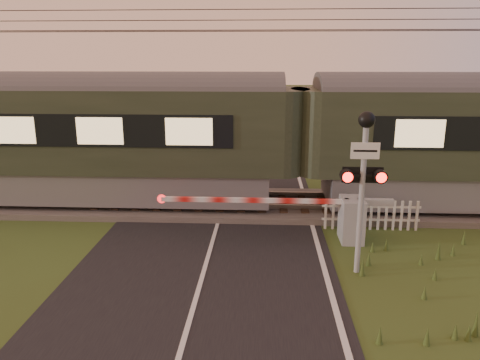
# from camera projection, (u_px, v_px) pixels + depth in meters

# --- Properties ---
(ground) EXTENTS (160.00, 160.00, 0.00)m
(ground) POSITION_uv_depth(u_px,v_px,m) (193.00, 310.00, 9.02)
(ground) COLOR #39491C
(ground) RESTS_ON ground
(road) EXTENTS (6.00, 140.00, 0.03)m
(road) POSITION_uv_depth(u_px,v_px,m) (192.00, 316.00, 8.79)
(road) COLOR black
(road) RESTS_ON ground
(track_bed) EXTENTS (140.00, 3.40, 0.39)m
(track_bed) POSITION_uv_depth(u_px,v_px,m) (223.00, 205.00, 15.29)
(track_bed) COLOR #47423D
(track_bed) RESTS_ON ground
(overhead_wires) EXTENTS (120.00, 0.62, 0.62)m
(overhead_wires) POSITION_uv_depth(u_px,v_px,m) (221.00, 23.00, 13.86)
(overhead_wires) COLOR black
(overhead_wires) RESTS_ON ground
(train) EXTENTS (42.75, 2.95, 3.98)m
(train) POSITION_uv_depth(u_px,v_px,m) (299.00, 139.00, 14.60)
(train) COLOR slate
(train) RESTS_ON ground
(boom_gate) EXTENTS (6.21, 0.89, 1.19)m
(boom_gate) POSITION_uv_depth(u_px,v_px,m) (343.00, 217.00, 12.32)
(boom_gate) COLOR gray
(boom_gate) RESTS_ON ground
(crossing_signal) EXTENTS (0.93, 0.37, 3.64)m
(crossing_signal) POSITION_uv_depth(u_px,v_px,m) (364.00, 165.00, 9.99)
(crossing_signal) COLOR gray
(crossing_signal) RESTS_ON ground
(picket_fence) EXTENTS (2.74, 0.07, 0.86)m
(picket_fence) POSITION_uv_depth(u_px,v_px,m) (371.00, 215.00, 13.14)
(picket_fence) COLOR silver
(picket_fence) RESTS_ON ground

